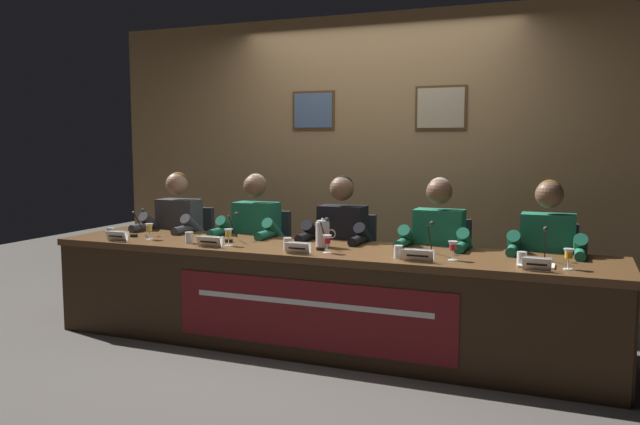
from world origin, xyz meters
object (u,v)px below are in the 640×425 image
juice_glass_left (228,234)px  microphone_left (232,232)px  juice_glass_far_left (149,228)px  water_cup_right (398,253)px  panelist_far_left (174,232)px  chair_far_right (546,288)px  chair_right (441,280)px  chair_far_left (188,259)px  microphone_right (429,243)px  juice_glass_right (453,247)px  conference_table (314,280)px  water_cup_center (288,244)px  nameplate_far_left (117,236)px  water_cup_far_left (111,234)px  panelist_center (339,242)px  juice_glass_far_right (569,255)px  nameplate_right (418,255)px  panelist_far_right (547,255)px  water_cup_far_right (522,259)px  water_cup_left (189,238)px  nameplate_far_right (537,264)px  microphone_far_left (137,227)px  chair_center (347,272)px  microphone_far_right (544,250)px  panelist_left (252,237)px  chair_left (263,265)px  panelist_right (436,248)px  water_pitcher_central (323,234)px  microphone_center (323,239)px  juice_glass_center (327,241)px  document_stack_far_right (536,265)px  nameplate_left (210,242)px  nameplate_center (298,248)px

juice_glass_left → microphone_left: bearing=114.0°
juice_glass_far_left → water_cup_right: size_ratio=1.46×
panelist_far_left → chair_far_right: 3.05m
chair_right → chair_far_left: bearing=180.0°
water_cup_right → microphone_right: 0.27m
juice_glass_right → chair_far_right: 1.00m
panelist_far_left → conference_table: bearing=-18.4°
conference_table → microphone_left: (-0.73, 0.12, 0.29)m
juice_glass_far_left → water_cup_center: juice_glass_far_left is taller
nameplate_far_left → water_cup_far_left: (-0.14, 0.09, -0.00)m
microphone_left → panelist_center: 0.83m
juice_glass_far_right → nameplate_right: bearing=-173.9°
panelist_far_right → water_cup_far_right: panelist_far_right is taller
water_cup_left → juice_glass_far_right: bearing=0.2°
water_cup_far_left → water_cup_right: size_ratio=1.00×
microphone_left → nameplate_far_right: size_ratio=1.34×
panelist_far_right → microphone_far_left: bearing=-171.9°
conference_table → juice_glass_far_right: (1.66, -0.07, 0.30)m
panelist_far_left → chair_far_right: bearing=3.8°
chair_center → water_cup_far_right: (1.40, -0.76, 0.33)m
water_cup_left → microphone_left: bearing=39.2°
water_cup_right → chair_far_right: 1.24m
microphone_right → chair_far_right: bearing=39.0°
juice_glass_left → microphone_far_right: size_ratio=0.57×
panelist_left → juice_glass_far_right: (2.42, -0.58, 0.11)m
panelist_center → chair_right: 0.83m
panelist_left → juice_glass_right: size_ratio=9.81×
conference_table → water_cup_left: size_ratio=48.10×
nameplate_far_left → juice_glass_left: juice_glass_left is taller
chair_left → water_cup_center: bearing=-52.7°
water_cup_center → chair_right: size_ratio=0.10×
water_cup_far_left → panelist_left: (0.91, 0.62, -0.06)m
chair_right → panelist_right: (0.00, -0.20, 0.28)m
nameplate_right → chair_left: bearing=150.5°
juice_glass_far_left → water_pitcher_central: 1.39m
microphone_center → microphone_far_right: bearing=2.6°
panelist_center → chair_right: (0.76, 0.20, -0.28)m
juice_glass_right → water_cup_right: bearing=-169.7°
water_cup_left → juice_glass_center: juice_glass_center is taller
water_cup_right → water_cup_far_right: bearing=3.8°
document_stack_far_right → microphone_far_right: bearing=77.2°
microphone_far_right → nameplate_left: bearing=-172.7°
panelist_center → nameplate_center: (-0.03, -0.70, 0.06)m
panelist_left → microphone_far_right: 2.31m
microphone_center → panelist_far_right: bearing=17.4°
water_cup_right → microphone_far_right: bearing=13.8°
panelist_far_right → water_pitcher_central: size_ratio=5.79×
panelist_center → nameplate_center: bearing=-92.7°
microphone_right → water_pitcher_central: size_ratio=1.03×
panelist_far_left → chair_center: size_ratio=1.37×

